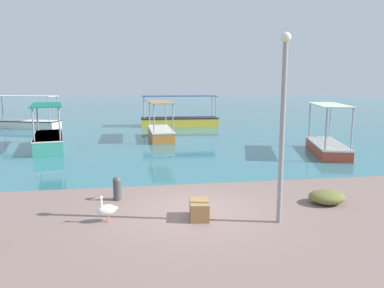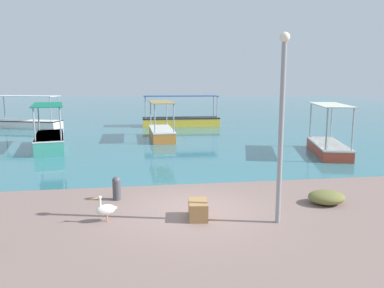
{
  "view_description": "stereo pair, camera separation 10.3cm",
  "coord_description": "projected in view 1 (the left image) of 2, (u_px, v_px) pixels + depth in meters",
  "views": [
    {
      "loc": [
        -1.8,
        -11.15,
        4.0
      ],
      "look_at": [
        0.62,
        4.32,
        1.38
      ],
      "focal_mm": 35.0,
      "sensor_mm": 36.0,
      "label": 1
    },
    {
      "loc": [
        -1.7,
        -11.16,
        4.0
      ],
      "look_at": [
        0.62,
        4.32,
        1.38
      ],
      "focal_mm": 35.0,
      "sensor_mm": 36.0,
      "label": 2
    }
  ],
  "objects": [
    {
      "name": "lamp_post",
      "position": [
        283.0,
        118.0,
        10.28
      ],
      "size": [
        0.28,
        0.28,
        5.3
      ],
      "color": "gray",
      "rests_on": "ground"
    },
    {
      "name": "fishing_boat_outer",
      "position": [
        327.0,
        145.0,
        20.91
      ],
      "size": [
        2.86,
        5.27,
        2.76
      ],
      "color": "#BD402B",
      "rests_on": "harbor_water"
    },
    {
      "name": "fishing_boat_far_right",
      "position": [
        26.0,
        122.0,
        32.45
      ],
      "size": [
        6.05,
        3.39,
        2.79
      ],
      "color": "white",
      "rests_on": "harbor_water"
    },
    {
      "name": "fishing_boat_center",
      "position": [
        160.0,
        131.0,
        26.25
      ],
      "size": [
        1.66,
        4.94,
        2.62
      ],
      "color": "orange",
      "rests_on": "harbor_water"
    },
    {
      "name": "pelican",
      "position": [
        107.0,
        209.0,
        10.73
      ],
      "size": [
        0.79,
        0.44,
        0.8
      ],
      "color": "#E0997A",
      "rests_on": "ground"
    },
    {
      "name": "mooring_bollard",
      "position": [
        117.0,
        187.0,
        12.74
      ],
      "size": [
        0.3,
        0.3,
        0.82
      ],
      "color": "#47474C",
      "rests_on": "ground"
    },
    {
      "name": "net_pile",
      "position": [
        327.0,
        197.0,
        12.39
      ],
      "size": [
        1.21,
        1.03,
        0.44
      ],
      "primitive_type": "ellipsoid",
      "color": "olive",
      "rests_on": "ground"
    },
    {
      "name": "fishing_boat_far_left",
      "position": [
        49.0,
        139.0,
        22.34
      ],
      "size": [
        2.58,
        5.5,
        2.67
      ],
      "color": "teal",
      "rests_on": "harbor_water"
    },
    {
      "name": "harbor_water",
      "position": [
        145.0,
        107.0,
        58.57
      ],
      "size": [
        110.0,
        90.0,
        0.0
      ],
      "primitive_type": "cube",
      "color": "teal",
      "rests_on": "ground"
    },
    {
      "name": "cargo_crate",
      "position": [
        199.0,
        210.0,
        11.05
      ],
      "size": [
        0.63,
        0.94,
        0.52
      ],
      "primitive_type": "cube",
      "rotation": [
        0.0,
        0.0,
        1.46
      ],
      "color": "olive",
      "rests_on": "ground"
    },
    {
      "name": "fishing_boat_near_left",
      "position": [
        180.0,
        120.0,
        33.86
      ],
      "size": [
        6.91,
        2.16,
        2.73
      ],
      "color": "gold",
      "rests_on": "harbor_water"
    },
    {
      "name": "ground",
      "position": [
        194.0,
        210.0,
        11.8
      ],
      "size": [
        120.0,
        120.0,
        0.0
      ],
      "primitive_type": "plane",
      "color": "#826961"
    }
  ]
}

